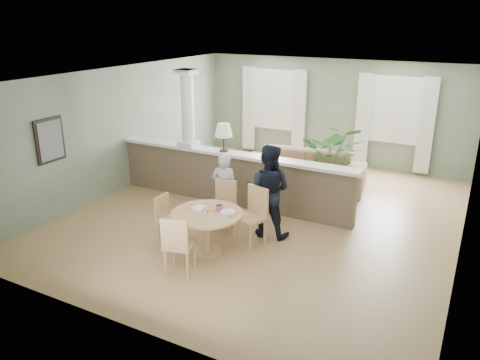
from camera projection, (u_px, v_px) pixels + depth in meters
The scene contains 12 objects.
ground at pixel (265, 215), 9.23m from camera, with size 8.00×8.00×0.00m, color tan.
room_shell at pixel (279, 118), 9.16m from camera, with size 7.02×8.02×2.71m.
pony_wall at pixel (227, 170), 9.60m from camera, with size 5.32×0.38×2.70m.
sofa at pixel (303, 170), 10.63m from camera, with size 2.75×1.07×0.80m, color #8F754E.
houseplant at pixel (335, 156), 10.32m from camera, with size 1.39×1.21×1.55m, color #2D6729.
dining_table at pixel (207, 221), 7.59m from camera, with size 1.17×1.17×0.80m.
chair_far_boy at pixel (224, 203), 8.44m from camera, with size 0.50×0.50×0.92m.
chair_far_man at pixel (253, 213), 7.90m from camera, with size 0.56×0.56×1.01m.
chair_near at pixel (178, 243), 6.94m from camera, with size 0.53×0.53×0.95m.
chair_side at pixel (167, 217), 8.00m from camera, with size 0.39×0.39×0.84m.
child_person at pixel (225, 189), 8.63m from camera, with size 0.50×0.33×1.37m, color #ACABB1.
man_person at pixel (268, 191), 8.13m from camera, with size 0.81×0.63×1.67m, color black.
Camera 1 is at (3.53, -7.72, 3.72)m, focal length 35.00 mm.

